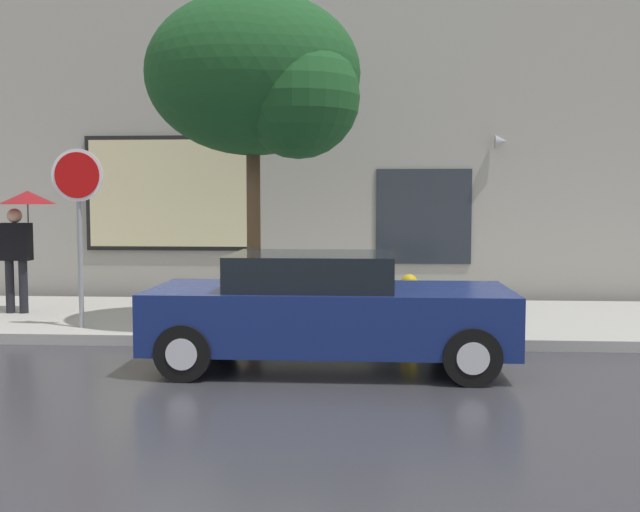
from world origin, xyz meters
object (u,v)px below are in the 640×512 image
object	(u,v)px
parked_car	(327,310)
stop_sign	(78,202)
pedestrian_with_umbrella	(23,219)
street_tree	(262,79)
fire_hydrant	(409,303)

from	to	relation	value
parked_car	stop_sign	bearing A→B (deg)	156.00
parked_car	pedestrian_with_umbrella	distance (m)	6.04
pedestrian_with_umbrella	stop_sign	bearing A→B (deg)	-42.07
pedestrian_with_umbrella	stop_sign	size ratio (longest dim) A/B	0.78
street_tree	stop_sign	bearing A→B (deg)	-175.12
fire_hydrant	parked_car	bearing A→B (deg)	-121.50
parked_car	stop_sign	size ratio (longest dim) A/B	1.64
stop_sign	street_tree	bearing A→B (deg)	4.88
street_tree	parked_car	bearing A→B (deg)	-60.84
stop_sign	fire_hydrant	bearing A→B (deg)	1.38
parked_car	stop_sign	xyz separation A→B (m)	(-3.69, 1.64, 1.30)
fire_hydrant	stop_sign	size ratio (longest dim) A/B	0.31
pedestrian_with_umbrella	street_tree	bearing A→B (deg)	-14.98
pedestrian_with_umbrella	parked_car	bearing A→B (deg)	-29.92
parked_car	pedestrian_with_umbrella	xyz separation A→B (m)	(-5.16, 2.97, 1.01)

